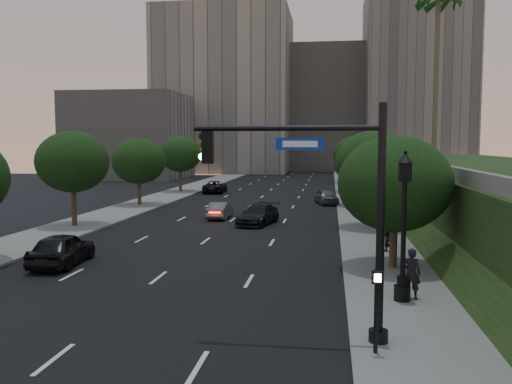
# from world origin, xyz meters

# --- Properties ---
(ground) EXTENTS (160.00, 160.00, 0.00)m
(ground) POSITION_xyz_m (0.00, 0.00, 0.00)
(ground) COLOR black
(ground) RESTS_ON ground
(road_surface) EXTENTS (16.00, 140.00, 0.02)m
(road_surface) POSITION_xyz_m (0.00, 30.00, 0.01)
(road_surface) COLOR black
(road_surface) RESTS_ON ground
(sidewalk_right) EXTENTS (4.50, 140.00, 0.15)m
(sidewalk_right) POSITION_xyz_m (10.25, 30.00, 0.07)
(sidewalk_right) COLOR slate
(sidewalk_right) RESTS_ON ground
(sidewalk_left) EXTENTS (4.50, 140.00, 0.15)m
(sidewalk_left) POSITION_xyz_m (-10.25, 30.00, 0.07)
(sidewalk_left) COLOR slate
(sidewalk_left) RESTS_ON ground
(parapet_wall) EXTENTS (0.35, 90.00, 0.70)m
(parapet_wall) POSITION_xyz_m (13.50, 28.00, 4.35)
(parapet_wall) COLOR slate
(parapet_wall) RESTS_ON embankment
(office_block_left) EXTENTS (26.00, 20.00, 32.00)m
(office_block_left) POSITION_xyz_m (-14.00, 92.00, 16.00)
(office_block_left) COLOR gray
(office_block_left) RESTS_ON ground
(office_block_mid) EXTENTS (22.00, 18.00, 26.00)m
(office_block_mid) POSITION_xyz_m (6.00, 102.00, 13.00)
(office_block_mid) COLOR #9A968D
(office_block_mid) RESTS_ON ground
(office_block_right) EXTENTS (20.00, 22.00, 36.00)m
(office_block_right) POSITION_xyz_m (24.00, 96.00, 18.00)
(office_block_right) COLOR gray
(office_block_right) RESTS_ON ground
(office_block_filler) EXTENTS (18.00, 16.00, 14.00)m
(office_block_filler) POSITION_xyz_m (-26.00, 70.00, 7.00)
(office_block_filler) COLOR #9A968D
(office_block_filler) RESTS_ON ground
(tree_right_a) EXTENTS (5.20, 5.20, 6.24)m
(tree_right_a) POSITION_xyz_m (10.30, 8.00, 4.02)
(tree_right_a) COLOR #38281C
(tree_right_a) RESTS_ON ground
(tree_right_b) EXTENTS (5.20, 5.20, 6.74)m
(tree_right_b) POSITION_xyz_m (10.30, 20.00, 4.52)
(tree_right_b) COLOR #38281C
(tree_right_b) RESTS_ON ground
(tree_right_c) EXTENTS (5.20, 5.20, 6.24)m
(tree_right_c) POSITION_xyz_m (10.30, 33.00, 4.02)
(tree_right_c) COLOR #38281C
(tree_right_c) RESTS_ON ground
(tree_right_d) EXTENTS (5.20, 5.20, 6.74)m
(tree_right_d) POSITION_xyz_m (10.30, 47.00, 4.52)
(tree_right_d) COLOR #38281C
(tree_right_d) RESTS_ON ground
(tree_right_e) EXTENTS (5.20, 5.20, 6.24)m
(tree_right_e) POSITION_xyz_m (10.30, 62.00, 4.02)
(tree_right_e) COLOR #38281C
(tree_right_e) RESTS_ON ground
(tree_left_b) EXTENTS (5.00, 5.00, 6.71)m
(tree_left_b) POSITION_xyz_m (-10.30, 18.00, 4.58)
(tree_left_b) COLOR #38281C
(tree_left_b) RESTS_ON ground
(tree_left_c) EXTENTS (5.00, 5.00, 6.34)m
(tree_left_c) POSITION_xyz_m (-10.30, 31.00, 4.21)
(tree_left_c) COLOR #38281C
(tree_left_c) RESTS_ON ground
(tree_left_d) EXTENTS (5.00, 5.00, 6.71)m
(tree_left_d) POSITION_xyz_m (-10.30, 45.00, 4.58)
(tree_left_d) COLOR #38281C
(tree_left_d) RESTS_ON ground
(traffic_signal_mast) EXTENTS (5.68, 0.56, 7.00)m
(traffic_signal_mast) POSITION_xyz_m (7.72, -1.80, 3.67)
(traffic_signal_mast) COLOR black
(traffic_signal_mast) RESTS_ON ground
(street_lamp) EXTENTS (0.64, 0.64, 5.62)m
(street_lamp) POSITION_xyz_m (10.02, 2.53, 2.63)
(street_lamp) COLOR black
(street_lamp) RESTS_ON ground
(pedestrian_signal) EXTENTS (0.30, 0.33, 2.50)m
(pedestrian_signal) POSITION_xyz_m (8.66, -2.71, 1.57)
(pedestrian_signal) COLOR black
(pedestrian_signal) RESTS_ON ground
(sedan_near_left) EXTENTS (2.25, 4.85, 1.61)m
(sedan_near_left) POSITION_xyz_m (-5.37, 6.79, 0.80)
(sedan_near_left) COLOR black
(sedan_near_left) RESTS_ON ground
(sedan_mid_left) EXTENTS (1.49, 4.02, 1.31)m
(sedan_mid_left) POSITION_xyz_m (-1.09, 23.71, 0.66)
(sedan_mid_left) COLOR #4F5156
(sedan_mid_left) RESTS_ON ground
(sedan_far_left) EXTENTS (2.68, 5.28, 1.43)m
(sedan_far_left) POSITION_xyz_m (-6.10, 44.99, 0.72)
(sedan_far_left) COLOR black
(sedan_far_left) RESTS_ON ground
(sedan_near_right) EXTENTS (3.04, 5.27, 1.44)m
(sedan_near_right) POSITION_xyz_m (2.23, 21.02, 0.72)
(sedan_near_right) COLOR black
(sedan_near_right) RESTS_ON ground
(sedan_far_right) EXTENTS (2.73, 4.65, 1.49)m
(sedan_far_right) POSITION_xyz_m (7.00, 34.94, 0.74)
(sedan_far_right) COLOR #505258
(sedan_far_right) RESTS_ON ground
(pedestrian_a) EXTENTS (0.78, 0.62, 1.89)m
(pedestrian_a) POSITION_xyz_m (10.38, 2.85, 1.09)
(pedestrian_a) COLOR black
(pedestrian_a) RESTS_ON sidewalk_right
(pedestrian_b) EXTENTS (0.85, 0.71, 1.57)m
(pedestrian_b) POSITION_xyz_m (10.40, 11.76, 0.93)
(pedestrian_b) COLOR black
(pedestrian_b) RESTS_ON sidewalk_right
(pedestrian_c) EXTENTS (1.20, 0.69, 1.92)m
(pedestrian_c) POSITION_xyz_m (10.74, 13.03, 1.11)
(pedestrian_c) COLOR black
(pedestrian_c) RESTS_ON sidewalk_right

